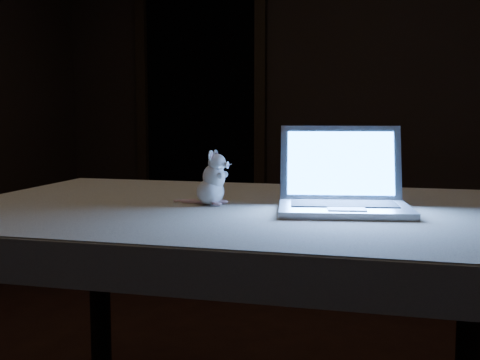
% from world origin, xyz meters
% --- Properties ---
extents(back_wall, '(4.50, 0.04, 2.60)m').
position_xyz_m(back_wall, '(0.00, 2.50, 1.30)').
color(back_wall, black).
rests_on(back_wall, ground).
extents(doorway, '(1.06, 0.36, 2.13)m').
position_xyz_m(doorway, '(-1.10, 2.50, 1.06)').
color(doorway, black).
rests_on(doorway, back_wall).
extents(table, '(1.67, 1.19, 0.83)m').
position_xyz_m(table, '(0.26, -0.03, 0.41)').
color(table, black).
rests_on(table, floor).
extents(tablecloth, '(1.91, 1.57, 0.10)m').
position_xyz_m(tablecloth, '(0.32, -0.06, 0.79)').
color(tablecloth, beige).
rests_on(tablecloth, table).
extents(laptop, '(0.42, 0.39, 0.23)m').
position_xyz_m(laptop, '(0.56, -0.04, 0.95)').
color(laptop, '#B7B7BB').
rests_on(laptop, tablecloth).
extents(plush_mouse, '(0.15, 0.15, 0.16)m').
position_xyz_m(plush_mouse, '(0.17, -0.05, 0.91)').
color(plush_mouse, white).
rests_on(plush_mouse, tablecloth).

